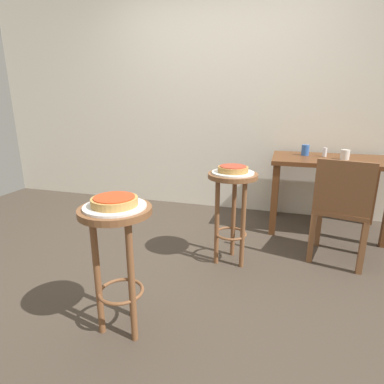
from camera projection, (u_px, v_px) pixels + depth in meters
ground_plane at (179, 271)px, 2.41m from camera, size 6.00×6.00×0.00m
back_wall at (225, 79)px, 3.51m from camera, size 6.00×0.10×3.00m
stool_foreground at (118, 243)px, 1.65m from camera, size 0.38×0.38×0.74m
serving_plate_foreground at (115, 206)px, 1.59m from camera, size 0.32×0.32×0.01m
pizza_foreground at (115, 201)px, 1.58m from camera, size 0.24×0.24×0.05m
stool_middle at (232, 198)px, 2.41m from camera, size 0.38×0.38×0.74m
serving_plate_middle at (233, 173)px, 2.35m from camera, size 0.32×0.32×0.01m
pizza_middle at (233, 169)px, 2.34m from camera, size 0.23×0.23×0.05m
dining_table at (329, 170)px, 3.03m from camera, size 1.07×0.66×0.73m
cup_near_edge at (345, 155)px, 2.91m from camera, size 0.08×0.08×0.09m
cup_far_edge at (305, 150)px, 3.13m from camera, size 0.08×0.08×0.11m
condiment_shaker at (325, 152)px, 3.07m from camera, size 0.04×0.04×0.09m
wooden_chair at (342, 207)px, 2.42m from camera, size 0.48×0.48×0.85m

